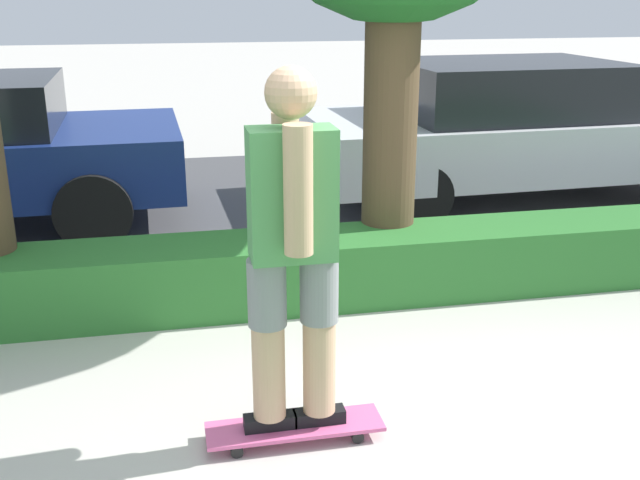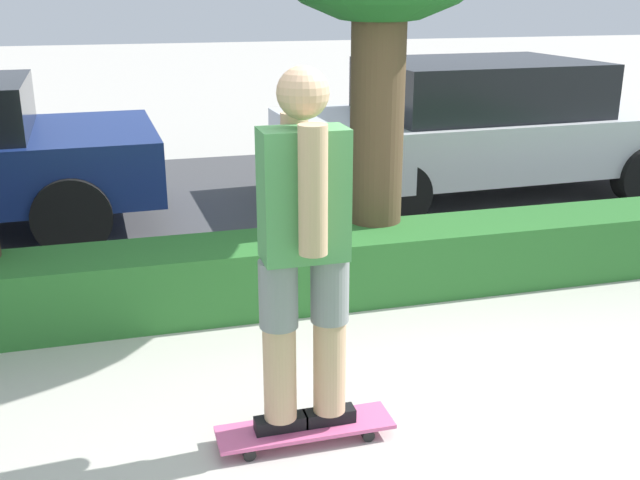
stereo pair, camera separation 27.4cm
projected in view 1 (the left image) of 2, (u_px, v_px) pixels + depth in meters
ground_plane at (377, 415)px, 3.98m from camera, size 60.00×60.00×0.00m
street_asphalt at (268, 205)px, 7.88m from camera, size 12.85×5.00×0.01m
hedge_row at (317, 269)px, 5.39m from camera, size 12.85×0.60×0.49m
skateboard at (295, 427)px, 3.75m from camera, size 0.89×0.24×0.08m
skater_person at (293, 247)px, 3.45m from camera, size 0.51×0.46×1.77m
parked_car_middle at (511, 127)px, 8.05m from camera, size 4.47×2.14×1.44m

